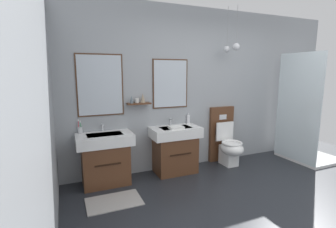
% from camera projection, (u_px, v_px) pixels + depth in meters
% --- Properties ---
extents(ground_plane, '(6.40, 5.30, 0.10)m').
position_uv_depth(ground_plane, '(297.00, 222.00, 2.80)').
color(ground_plane, '#23262B').
rests_on(ground_plane, ground).
extents(wall_back, '(5.20, 0.50, 2.67)m').
position_uv_depth(wall_back, '(205.00, 88.00, 4.37)').
color(wall_back, '#999EA3').
rests_on(wall_back, ground).
extents(wall_left, '(0.12, 4.10, 2.67)m').
position_uv_depth(wall_left, '(31.00, 118.00, 1.60)').
color(wall_left, '#999EA3').
rests_on(wall_left, ground).
extents(bath_mat, '(0.68, 0.44, 0.01)m').
position_uv_depth(bath_mat, '(114.00, 202.00, 3.13)').
color(bath_mat, '#9E9993').
rests_on(bath_mat, ground).
extents(vanity_sink_left, '(0.79, 0.47, 0.75)m').
position_uv_depth(vanity_sink_left, '(105.00, 157.00, 3.60)').
color(vanity_sink_left, '#56331E').
rests_on(vanity_sink_left, ground).
extents(tap_on_left_sink, '(0.03, 0.13, 0.11)m').
position_uv_depth(tap_on_left_sink, '(102.00, 127.00, 3.68)').
color(tap_on_left_sink, silver).
rests_on(tap_on_left_sink, vanity_sink_left).
extents(vanity_sink_right, '(0.79, 0.47, 0.75)m').
position_uv_depth(vanity_sink_right, '(175.00, 148.00, 4.03)').
color(vanity_sink_right, '#56331E').
rests_on(vanity_sink_right, ground).
extents(tap_on_right_sink, '(0.03, 0.13, 0.11)m').
position_uv_depth(tap_on_right_sink, '(171.00, 121.00, 4.11)').
color(tap_on_right_sink, silver).
rests_on(tap_on_right_sink, vanity_sink_right).
extents(toilet, '(0.48, 0.62, 1.00)m').
position_uv_depth(toilet, '(226.00, 143.00, 4.41)').
color(toilet, '#56331E').
rests_on(toilet, ground).
extents(toothbrush_cup, '(0.07, 0.07, 0.21)m').
position_uv_depth(toothbrush_cup, '(80.00, 130.00, 3.55)').
color(toothbrush_cup, silver).
rests_on(toothbrush_cup, vanity_sink_left).
extents(soap_dispenser, '(0.06, 0.06, 0.18)m').
position_uv_depth(soap_dispenser, '(188.00, 119.00, 4.23)').
color(soap_dispenser, white).
rests_on(soap_dispenser, vanity_sink_right).
extents(folded_hand_towel, '(0.22, 0.16, 0.04)m').
position_uv_depth(folded_hand_towel, '(176.00, 128.00, 3.82)').
color(folded_hand_towel, white).
rests_on(folded_hand_towel, vanity_sink_right).
extents(shower_tray, '(0.88, 0.88, 1.95)m').
position_uv_depth(shower_tray, '(305.00, 138.00, 4.57)').
color(shower_tray, white).
rests_on(shower_tray, ground).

